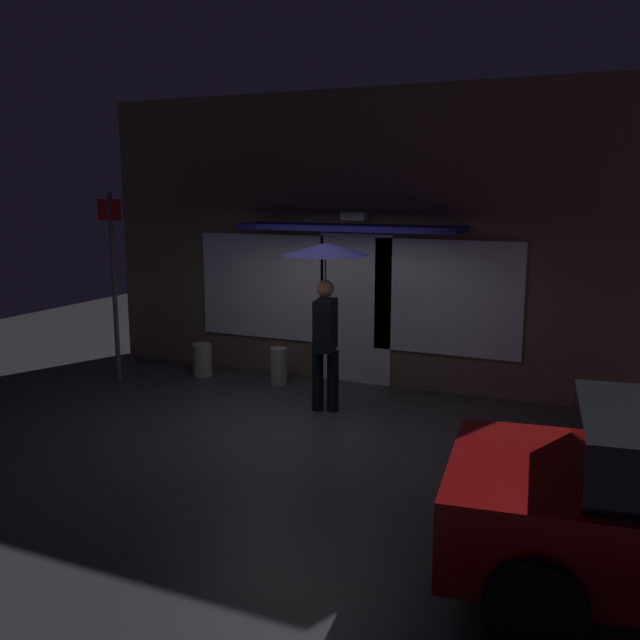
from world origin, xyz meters
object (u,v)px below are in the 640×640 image
(street_sign_post, at_px, (114,278))
(sidewalk_bollard_2, at_px, (202,360))
(sidewalk_bollard, at_px, (279,366))
(person_with_umbrella, at_px, (325,286))

(street_sign_post, distance_m, sidewalk_bollard_2, 1.80)
(street_sign_post, height_order, sidewalk_bollard_2, street_sign_post)
(street_sign_post, distance_m, sidewalk_bollard, 2.71)
(person_with_umbrella, relative_size, sidewalk_bollard_2, 4.34)
(sidewalk_bollard, relative_size, sidewalk_bollard_2, 1.09)
(sidewalk_bollard, bearing_deg, sidewalk_bollard_2, -177.49)
(sidewalk_bollard_2, bearing_deg, street_sign_post, -138.96)
(person_with_umbrella, relative_size, sidewalk_bollard, 3.96)
(person_with_umbrella, distance_m, sidewalk_bollard_2, 2.89)
(sidewalk_bollard_2, bearing_deg, person_with_umbrella, -18.28)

